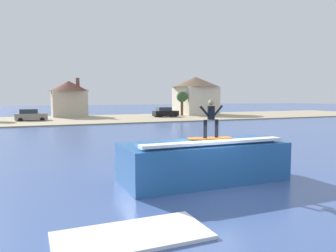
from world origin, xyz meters
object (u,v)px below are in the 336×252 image
(surfboard, at_px, (210,138))
(surfer, at_px, (211,117))
(house_small_cottage, at_px, (69,97))
(wave_crest, at_px, (203,161))
(tree_short_bushy, at_px, (182,98))
(car_far_shore, at_px, (165,112))
(car_near_shore, at_px, (31,115))
(house_gabled_white, at_px, (195,93))

(surfboard, distance_m, surfer, 0.95)
(surfer, relative_size, house_small_cottage, 0.23)
(wave_crest, relative_size, surfer, 4.42)
(house_small_cottage, distance_m, tree_short_bushy, 20.46)
(car_far_shore, bearing_deg, car_near_shore, -179.50)
(surfer, distance_m, tree_short_bushy, 47.00)
(car_near_shore, distance_m, house_small_cottage, 10.88)
(house_small_cottage, bearing_deg, wave_crest, -89.49)
(surfer, bearing_deg, car_far_shore, 70.11)
(house_gabled_white, bearing_deg, house_small_cottage, 173.73)
(surfboard, distance_m, car_far_shore, 43.18)
(wave_crest, xyz_separation_m, surfboard, (0.12, -0.34, 1.04))
(wave_crest, relative_size, house_small_cottage, 1.00)
(surfboard, relative_size, tree_short_bushy, 0.42)
(surfboard, xyz_separation_m, tree_short_bushy, (19.06, 42.91, 1.55))
(house_gabled_white, bearing_deg, wave_crest, -117.34)
(surfer, distance_m, house_small_cottage, 48.80)
(car_near_shore, xyz_separation_m, house_small_cottage, (6.45, 8.34, 2.68))
(wave_crest, relative_size, house_gabled_white, 0.73)
(house_gabled_white, xyz_separation_m, tree_short_bushy, (-4.47, -3.18, -0.83))
(wave_crest, distance_m, surfer, 2.03)
(surfboard, bearing_deg, car_near_shore, 99.83)
(wave_crest, height_order, car_far_shore, wave_crest)
(car_far_shore, relative_size, house_gabled_white, 0.44)
(surfboard, bearing_deg, house_small_cottage, 90.64)
(surfboard, height_order, car_far_shore, surfboard)
(wave_crest, xyz_separation_m, car_near_shore, (-6.88, 40.05, 0.05))
(house_gabled_white, distance_m, tree_short_bushy, 5.54)
(surfboard, relative_size, car_far_shore, 0.45)
(surfer, xyz_separation_m, house_gabled_white, (23.52, 46.14, 1.43))
(house_gabled_white, xyz_separation_m, house_small_cottage, (-24.08, 2.65, -0.68))
(surfboard, xyz_separation_m, house_small_cottage, (-0.55, 48.73, 1.70))
(surfboard, distance_m, car_near_shore, 41.01)
(wave_crest, relative_size, car_near_shore, 1.61)
(wave_crest, distance_m, house_gabled_white, 51.61)
(wave_crest, height_order, house_small_cottage, house_small_cottage)
(car_near_shore, relative_size, car_far_shore, 1.04)
(surfboard, distance_m, tree_short_bushy, 46.98)
(house_gabled_white, relative_size, house_small_cottage, 1.36)
(wave_crest, xyz_separation_m, house_small_cottage, (-0.43, 48.39, 2.73))
(wave_crest, xyz_separation_m, house_gabled_white, (23.65, 45.74, 3.41))
(tree_short_bushy, bearing_deg, surfer, -113.91)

